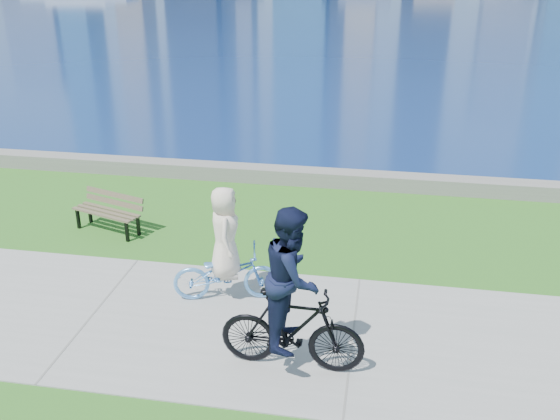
# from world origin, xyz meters

# --- Properties ---
(ground) EXTENTS (320.00, 320.00, 0.00)m
(ground) POSITION_xyz_m (0.00, 0.00, 0.00)
(ground) COLOR #266019
(ground) RESTS_ON ground
(concrete_path) EXTENTS (80.00, 3.50, 0.02)m
(concrete_path) POSITION_xyz_m (0.00, 0.00, 0.01)
(concrete_path) COLOR gray
(concrete_path) RESTS_ON ground
(seawall) EXTENTS (90.00, 0.50, 0.35)m
(seawall) POSITION_xyz_m (0.00, 6.20, 0.17)
(seawall) COLOR slate
(seawall) RESTS_ON ground
(park_bench) EXTENTS (1.53, 0.93, 0.75)m
(park_bench) POSITION_xyz_m (-1.02, 2.93, 0.46)
(park_bench) COLOR black
(park_bench) RESTS_ON ground
(cyclist_woman) EXTENTS (0.97, 1.79, 1.91)m
(cyclist_woman) POSITION_xyz_m (1.93, 0.78, 0.73)
(cyclist_woman) COLOR #62A6EF
(cyclist_woman) RESTS_ON ground
(cyclist_man) EXTENTS (0.73, 1.95, 2.34)m
(cyclist_man) POSITION_xyz_m (3.23, -0.79, 1.00)
(cyclist_man) COLOR black
(cyclist_man) RESTS_ON ground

